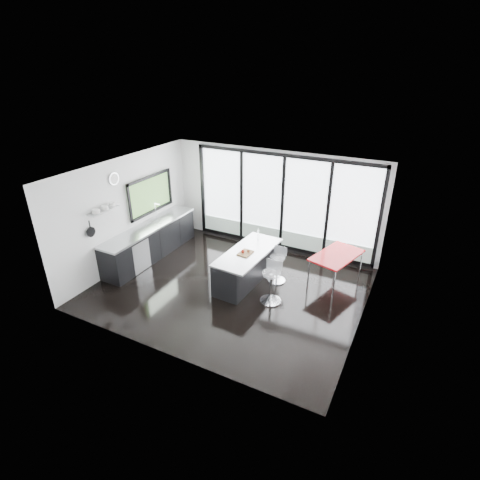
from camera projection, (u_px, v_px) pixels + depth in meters
The scene contains 11 objects.
floor at pixel (231, 287), 8.93m from camera, with size 6.00×5.00×0.00m, color black.
ceiling at pixel (229, 173), 7.71m from camera, with size 6.00×5.00×0.00m, color white.
wall_back at pixel (282, 207), 10.24m from camera, with size 6.00×0.09×2.80m.
wall_front at pixel (159, 290), 6.31m from camera, with size 6.00×0.00×2.80m, color silver.
wall_left at pixel (134, 203), 9.69m from camera, with size 0.26×5.00×2.80m.
wall_right at pixel (369, 265), 7.08m from camera, with size 0.00×5.00×2.80m, color silver.
counter_cabinets at pixel (151, 241), 10.14m from camera, with size 0.69×3.24×1.36m.
island at pixel (246, 266), 9.01m from camera, with size 0.96×2.09×1.09m.
bar_stool_near at pixel (271, 287), 8.25m from camera, with size 0.48×0.48×0.76m, color silver.
bar_stool_far at pixel (277, 269), 9.04m from camera, with size 0.43×0.43×0.69m, color silver.
red_table at pixel (335, 268), 9.03m from camera, with size 0.78×1.37×0.73m, color #9E060A.
Camera 1 is at (3.65, -6.61, 4.90)m, focal length 28.00 mm.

